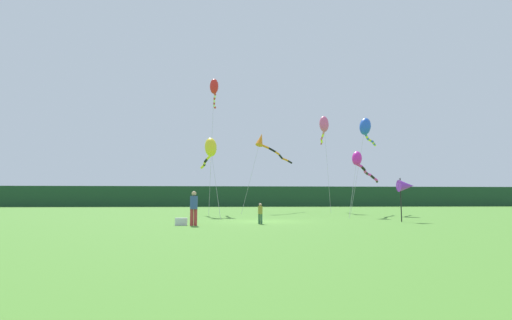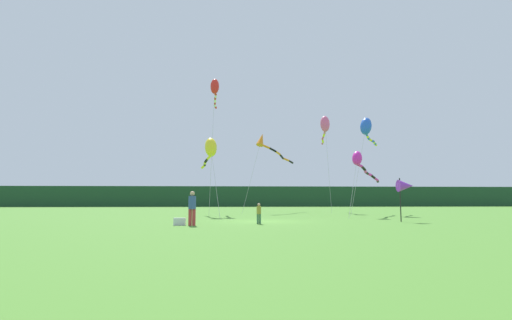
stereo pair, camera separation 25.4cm
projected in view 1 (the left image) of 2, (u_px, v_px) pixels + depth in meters
The scene contains 12 objects.
ground_plane at pixel (263, 221), 22.55m from camera, with size 120.00×120.00×0.00m, color #4C842D.
distant_treeline at pixel (240, 196), 67.38m from camera, with size 108.00×3.04×3.47m, color #1E4228.
person_adult at pixel (194, 206), 19.02m from camera, with size 0.37×0.37×1.69m.
person_child at pixel (260, 212), 20.20m from camera, with size 0.24×0.24×1.09m.
cooler_box at pixel (181, 222), 19.15m from camera, with size 0.58×0.33×0.37m, color silver.
banner_flag_pole at pixel (406, 186), 22.32m from camera, with size 0.90×0.70×2.52m.
kite_yellow at pixel (210, 149), 30.07m from camera, with size 1.91×7.48×6.26m.
kite_magenta at pixel (360, 163), 29.18m from camera, with size 4.82×6.91×4.97m.
kite_rainbow at pixel (324, 126), 39.58m from camera, with size 1.18×6.57×9.87m.
kite_red at pixel (214, 88), 36.20m from camera, with size 0.83×7.98×12.65m.
kite_orange at pixel (266, 144), 37.87m from camera, with size 5.89×7.68×7.75m.
kite_blue at pixel (366, 128), 34.15m from camera, with size 4.32×5.23×8.60m.
Camera 1 is at (-2.08, -22.71, 1.31)m, focal length 27.03 mm.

